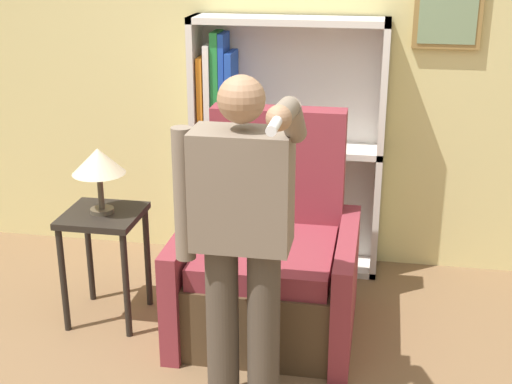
# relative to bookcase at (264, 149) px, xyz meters

# --- Properties ---
(wall_back) EXTENTS (8.00, 0.11, 2.80)m
(wall_back) POSITION_rel_bookcase_xyz_m (-0.03, 0.16, 0.61)
(wall_back) COLOR #DBCC84
(wall_back) RESTS_ON ground_plane
(bookcase) EXTENTS (1.21, 0.28, 1.62)m
(bookcase) POSITION_rel_bookcase_xyz_m (0.00, 0.00, 0.00)
(bookcase) COLOR silver
(bookcase) RESTS_ON ground_plane
(armchair) EXTENTS (0.96, 0.92, 1.18)m
(armchair) POSITION_rel_bookcase_xyz_m (0.16, -0.80, -0.43)
(armchair) COLOR #4C3823
(armchair) RESTS_ON ground_plane
(person_standing) EXTENTS (0.57, 0.78, 1.56)m
(person_standing) POSITION_rel_bookcase_xyz_m (0.16, -1.55, 0.10)
(person_standing) COLOR #473D33
(person_standing) RESTS_ON ground_plane
(side_table) EXTENTS (0.42, 0.42, 0.65)m
(side_table) POSITION_rel_bookcase_xyz_m (-0.75, -0.89, -0.27)
(side_table) COLOR black
(side_table) RESTS_ON ground_plane
(table_lamp) EXTENTS (0.29, 0.29, 0.37)m
(table_lamp) POSITION_rel_bookcase_xyz_m (-0.75, -0.89, 0.14)
(table_lamp) COLOR #4C4233
(table_lamp) RESTS_ON side_table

